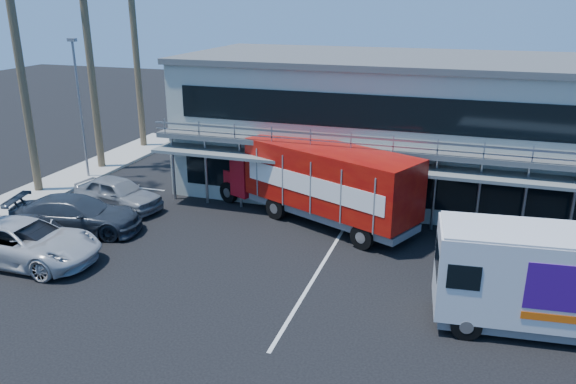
% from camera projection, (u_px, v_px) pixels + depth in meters
% --- Properties ---
extents(ground, '(120.00, 120.00, 0.00)m').
position_uv_depth(ground, '(234.00, 309.00, 19.38)').
color(ground, black).
rests_on(ground, ground).
extents(building, '(22.40, 12.00, 7.30)m').
position_uv_depth(building, '(391.00, 124.00, 30.69)').
color(building, '#A2A89A').
rests_on(building, ground).
extents(curb_strip, '(3.00, 32.00, 0.16)m').
position_uv_depth(curb_strip, '(15.00, 203.00, 29.18)').
color(curb_strip, '#A5A399').
rests_on(curb_strip, ground).
extents(light_pole_far, '(0.50, 0.25, 8.09)m').
position_uv_depth(light_pole_far, '(80.00, 103.00, 31.98)').
color(light_pole_far, gray).
rests_on(light_pole_far, ground).
extents(red_truck, '(11.16, 6.93, 3.74)m').
position_uv_depth(red_truck, '(317.00, 180.00, 26.47)').
color(red_truck, '#AA0D19').
rests_on(red_truck, ground).
extents(white_van, '(7.22, 3.12, 3.42)m').
position_uv_depth(white_van, '(550.00, 280.00, 17.61)').
color(white_van, silver).
rests_on(white_van, ground).
extents(parked_car_b, '(4.90, 2.12, 1.57)m').
position_uv_depth(parked_car_b, '(32.00, 240.00, 23.01)').
color(parked_car_b, black).
rests_on(parked_car_b, ground).
extents(parked_car_c, '(6.28, 3.04, 1.72)m').
position_uv_depth(parked_car_c, '(25.00, 242.00, 22.63)').
color(parked_car_c, '#BDBDBF').
rests_on(parked_car_c, ground).
extents(parked_car_d, '(6.26, 3.77, 1.70)m').
position_uv_depth(parked_car_d, '(77.00, 215.00, 25.50)').
color(parked_car_d, '#2D333C').
rests_on(parked_car_d, ground).
extents(parked_car_e, '(5.13, 2.81, 1.65)m').
position_uv_depth(parked_car_e, '(118.00, 193.00, 28.38)').
color(parked_car_e, gray).
rests_on(parked_car_e, ground).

